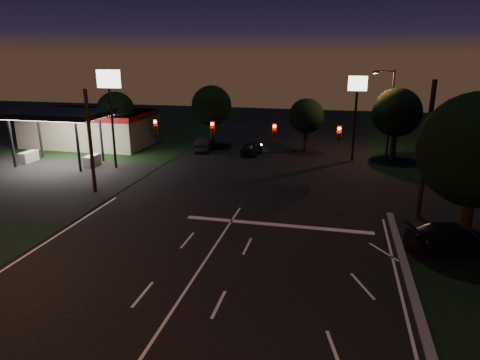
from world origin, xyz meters
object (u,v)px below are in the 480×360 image
(utility_pole_right, at_px, (418,217))
(tree_right_near, at_px, (477,151))
(car_cross, at_px, (455,238))
(car_oncoming_b, at_px, (203,144))
(car_oncoming_a, at_px, (251,148))

(utility_pole_right, distance_m, tree_right_near, 7.61)
(tree_right_near, bearing_deg, car_cross, -159.60)
(car_oncoming_b, distance_m, car_cross, 29.93)
(car_oncoming_a, height_order, car_cross, car_cross)
(car_oncoming_b, bearing_deg, car_cross, 122.92)
(car_oncoming_a, xyz_separation_m, car_oncoming_b, (-5.66, 0.57, 0.05))
(car_cross, bearing_deg, tree_right_near, -84.14)
(tree_right_near, height_order, car_oncoming_a, tree_right_near)
(utility_pole_right, distance_m, car_cross, 5.17)
(tree_right_near, bearing_deg, utility_pole_right, 107.53)
(utility_pole_right, height_order, tree_right_near, tree_right_near)
(car_oncoming_a, distance_m, car_cross, 25.75)
(car_oncoming_a, bearing_deg, utility_pole_right, 137.68)
(car_oncoming_a, relative_size, car_cross, 0.77)
(utility_pole_right, bearing_deg, tree_right_near, -72.47)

